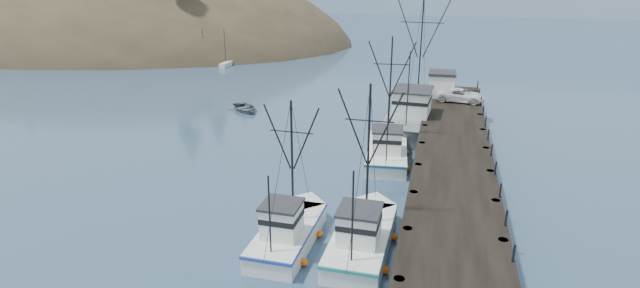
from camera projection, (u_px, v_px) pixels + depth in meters
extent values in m
plane|color=navy|center=(219.00, 242.00, 30.88)|extent=(400.00, 400.00, 0.00)
cube|color=black|center=(453.00, 148.00, 41.70)|extent=(6.00, 44.00, 0.50)
cylinder|color=black|center=(407.00, 243.00, 28.86)|extent=(0.56, 0.56, 2.00)
cylinder|color=black|center=(501.00, 255.00, 27.68)|extent=(0.56, 0.56, 2.00)
cylinder|color=black|center=(413.00, 205.00, 33.42)|extent=(0.56, 0.56, 2.00)
cylinder|color=black|center=(494.00, 214.00, 32.24)|extent=(0.56, 0.56, 2.00)
cylinder|color=black|center=(417.00, 176.00, 37.98)|extent=(0.56, 0.56, 2.00)
cylinder|color=black|center=(489.00, 183.00, 36.80)|extent=(0.56, 0.56, 2.00)
cylinder|color=black|center=(421.00, 153.00, 42.55)|extent=(0.56, 0.56, 2.00)
cylinder|color=black|center=(485.00, 159.00, 41.37)|extent=(0.56, 0.56, 2.00)
cylinder|color=black|center=(424.00, 135.00, 47.11)|extent=(0.56, 0.56, 2.00)
cylinder|color=black|center=(481.00, 140.00, 45.93)|extent=(0.56, 0.56, 2.00)
cylinder|color=black|center=(427.00, 120.00, 51.67)|extent=(0.56, 0.56, 2.00)
cylinder|color=black|center=(479.00, 124.00, 50.49)|extent=(0.56, 0.56, 2.00)
cylinder|color=black|center=(429.00, 107.00, 56.24)|extent=(0.56, 0.56, 2.00)
cylinder|color=black|center=(477.00, 110.00, 55.05)|extent=(0.56, 0.56, 2.00)
cylinder|color=black|center=(430.00, 97.00, 60.80)|extent=(0.56, 0.56, 2.00)
cylinder|color=black|center=(475.00, 99.00, 59.62)|extent=(0.56, 0.56, 2.00)
ellipsoid|color=#382D1E|center=(90.00, 62.00, 120.00)|extent=(132.00, 78.00, 51.00)
ellipsoid|color=black|center=(81.00, 42.00, 123.43)|extent=(109.20, 62.40, 41.60)
cube|color=beige|center=(156.00, 51.00, 90.14)|extent=(4.00, 5.00, 2.80)
cube|color=beige|center=(140.00, 47.00, 95.15)|extent=(4.00, 5.00, 2.80)
cube|color=beige|center=(192.00, 47.00, 94.70)|extent=(4.00, 5.00, 2.80)
cube|color=#9EB2C6|center=(441.00, 11.00, 183.74)|extent=(360.00, 40.00, 26.00)
cube|color=silver|center=(319.00, 5.00, 208.79)|extent=(180.00, 25.00, 18.00)
cube|color=silver|center=(256.00, 55.00, 92.87)|extent=(1.00, 3.50, 0.90)
cylinder|color=black|center=(255.00, 39.00, 91.88)|extent=(0.08, 0.08, 6.00)
cube|color=silver|center=(222.00, 55.00, 92.89)|extent=(1.00, 3.50, 0.90)
cylinder|color=black|center=(221.00, 39.00, 91.90)|extent=(0.08, 0.08, 6.00)
cube|color=silver|center=(249.00, 54.00, 94.15)|extent=(1.00, 3.50, 0.90)
cylinder|color=black|center=(248.00, 38.00, 93.16)|extent=(0.08, 0.08, 6.00)
cube|color=silver|center=(205.00, 62.00, 85.70)|extent=(1.00, 3.50, 0.90)
cylinder|color=black|center=(203.00, 45.00, 84.71)|extent=(0.08, 0.08, 6.00)
cube|color=silver|center=(226.00, 65.00, 83.44)|extent=(1.00, 3.50, 0.90)
cylinder|color=black|center=(225.00, 48.00, 82.45)|extent=(0.08, 0.08, 6.00)
cube|color=silver|center=(148.00, 56.00, 91.34)|extent=(1.00, 3.50, 0.90)
cylinder|color=black|center=(146.00, 40.00, 90.35)|extent=(0.08, 0.08, 6.00)
cube|color=silver|center=(362.00, 243.00, 29.91)|extent=(3.35, 8.26, 1.60)
cube|color=silver|center=(373.00, 212.00, 33.64)|extent=(3.21, 3.21, 1.60)
cube|color=#1D756A|center=(362.00, 233.00, 29.67)|extent=(3.42, 8.48, 0.18)
cube|color=silver|center=(359.00, 226.00, 28.36)|extent=(2.28, 2.36, 1.90)
cube|color=#26262B|center=(360.00, 210.00, 28.01)|extent=(2.48, 2.57, 0.16)
cylinder|color=black|center=(368.00, 156.00, 29.31)|extent=(0.14, 0.14, 8.69)
cylinder|color=black|center=(352.00, 217.00, 25.88)|extent=(0.10, 0.10, 5.22)
cube|color=silver|center=(288.00, 239.00, 30.41)|extent=(3.12, 7.40, 1.60)
cube|color=silver|center=(305.00, 212.00, 33.73)|extent=(2.96, 2.96, 1.60)
cube|color=navy|center=(287.00, 229.00, 30.17)|extent=(3.19, 7.59, 0.18)
cube|color=silver|center=(282.00, 220.00, 28.96)|extent=(2.12, 2.12, 1.90)
cube|color=#26262B|center=(281.00, 204.00, 28.61)|extent=(2.30, 2.31, 0.16)
cylinder|color=black|center=(292.00, 162.00, 29.86)|extent=(0.14, 0.14, 7.61)
cylinder|color=black|center=(270.00, 215.00, 26.80)|extent=(0.10, 0.10, 4.57)
cube|color=silver|center=(387.00, 155.00, 43.62)|extent=(4.14, 8.99, 1.60)
cube|color=silver|center=(388.00, 139.00, 47.67)|extent=(3.34, 3.34, 1.60)
cube|color=navy|center=(387.00, 148.00, 43.38)|extent=(4.23, 9.22, 0.18)
cube|color=silver|center=(387.00, 141.00, 41.98)|extent=(2.56, 2.66, 1.90)
cube|color=#26262B|center=(388.00, 129.00, 41.63)|extent=(2.78, 2.91, 0.16)
cylinder|color=black|center=(390.00, 91.00, 43.01)|extent=(0.14, 0.14, 9.31)
cylinder|color=black|center=(388.00, 128.00, 39.28)|extent=(0.10, 0.10, 5.59)
cube|color=slate|center=(413.00, 121.00, 52.32)|extent=(5.87, 14.38, 2.20)
cube|color=slate|center=(422.00, 104.00, 58.61)|extent=(4.87, 4.87, 2.20)
cube|color=black|center=(414.00, 111.00, 51.98)|extent=(5.99, 14.75, 0.18)
cube|color=silver|center=(412.00, 103.00, 49.89)|extent=(3.69, 4.20, 2.60)
cube|color=#26262B|center=(413.00, 89.00, 49.42)|extent=(4.01, 4.58, 0.16)
cylinder|color=black|center=(420.00, 51.00, 51.89)|extent=(0.14, 0.14, 11.67)
cylinder|color=black|center=(408.00, 89.00, 45.91)|extent=(0.10, 0.10, 7.00)
cube|color=silver|center=(442.00, 85.00, 56.73)|extent=(2.80, 3.00, 2.50)
cube|color=#26262B|center=(443.00, 73.00, 56.26)|extent=(3.00, 3.20, 0.30)
imported|color=silver|center=(461.00, 95.00, 54.46)|extent=(5.42, 2.99, 1.44)
imported|color=#53565C|center=(245.00, 111.00, 58.58)|extent=(5.72, 5.75, 0.98)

